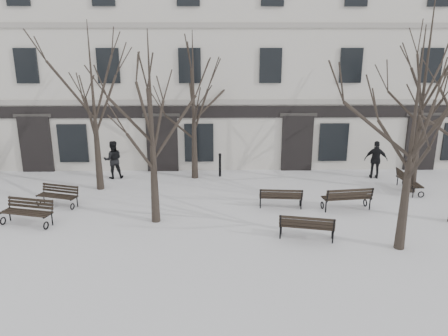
{
  "coord_description": "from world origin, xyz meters",
  "views": [
    {
      "loc": [
        -0.69,
        -14.14,
        6.55
      ],
      "look_at": [
        -0.39,
        3.0,
        1.57
      ],
      "focal_mm": 35.0,
      "sensor_mm": 36.0,
      "label": 1
    }
  ],
  "objects_px": {
    "tree_1": "(151,106)",
    "tree_2": "(415,116)",
    "bench_5": "(408,181)",
    "bench_0": "(28,211)",
    "bench_2": "(307,226)",
    "bench_1": "(281,197)",
    "bench_3": "(58,195)",
    "bench_4": "(347,197)"
  },
  "relations": [
    {
      "from": "bench_1",
      "to": "tree_2",
      "type": "bearing_deg",
      "value": 137.39
    },
    {
      "from": "bench_2",
      "to": "tree_1",
      "type": "bearing_deg",
      "value": -4.91
    },
    {
      "from": "bench_0",
      "to": "bench_1",
      "type": "bearing_deg",
      "value": 23.27
    },
    {
      "from": "tree_1",
      "to": "bench_5",
      "type": "xyz_separation_m",
      "value": [
        10.96,
        3.24,
        -3.87
      ]
    },
    {
      "from": "tree_1",
      "to": "bench_1",
      "type": "relative_size",
      "value": 3.92
    },
    {
      "from": "bench_4",
      "to": "bench_0",
      "type": "bearing_deg",
      "value": -1.78
    },
    {
      "from": "bench_4",
      "to": "bench_2",
      "type": "bearing_deg",
      "value": 43.72
    },
    {
      "from": "bench_1",
      "to": "bench_4",
      "type": "bearing_deg",
      "value": 178.59
    },
    {
      "from": "tree_2",
      "to": "bench_2",
      "type": "height_order",
      "value": "tree_2"
    },
    {
      "from": "tree_1",
      "to": "bench_1",
      "type": "distance_m",
      "value": 6.39
    },
    {
      "from": "bench_3",
      "to": "bench_5",
      "type": "height_order",
      "value": "bench_5"
    },
    {
      "from": "bench_5",
      "to": "bench_0",
      "type": "bearing_deg",
      "value": 102.4
    },
    {
      "from": "bench_0",
      "to": "bench_5",
      "type": "bearing_deg",
      "value": 26.81
    },
    {
      "from": "bench_0",
      "to": "bench_2",
      "type": "height_order",
      "value": "bench_0"
    },
    {
      "from": "tree_1",
      "to": "bench_3",
      "type": "xyz_separation_m",
      "value": [
        -4.24,
        1.71,
        -3.89
      ]
    },
    {
      "from": "bench_2",
      "to": "bench_4",
      "type": "relative_size",
      "value": 0.96
    },
    {
      "from": "tree_2",
      "to": "bench_5",
      "type": "distance_m",
      "value": 7.34
    },
    {
      "from": "tree_2",
      "to": "bench_0",
      "type": "relative_size",
      "value": 3.5
    },
    {
      "from": "tree_1",
      "to": "bench_3",
      "type": "relative_size",
      "value": 3.87
    },
    {
      "from": "bench_1",
      "to": "bench_5",
      "type": "xyz_separation_m",
      "value": [
        6.05,
        1.95,
        0.01
      ]
    },
    {
      "from": "tree_1",
      "to": "tree_2",
      "type": "relative_size",
      "value": 0.99
    },
    {
      "from": "bench_2",
      "to": "bench_1",
      "type": "bearing_deg",
      "value": -68.66
    },
    {
      "from": "tree_2",
      "to": "bench_2",
      "type": "xyz_separation_m",
      "value": [
        -2.93,
        0.7,
        -3.88
      ]
    },
    {
      "from": "bench_0",
      "to": "bench_5",
      "type": "relative_size",
      "value": 1.12
    },
    {
      "from": "bench_4",
      "to": "tree_1",
      "type": "bearing_deg",
      "value": 0.16
    },
    {
      "from": "bench_2",
      "to": "bench_5",
      "type": "bearing_deg",
      "value": -126.02
    },
    {
      "from": "tree_1",
      "to": "tree_2",
      "type": "xyz_separation_m",
      "value": [
        8.3,
        -2.39,
        0.03
      ]
    },
    {
      "from": "tree_1",
      "to": "bench_4",
      "type": "distance_m",
      "value": 8.51
    },
    {
      "from": "bench_1",
      "to": "bench_4",
      "type": "relative_size",
      "value": 0.88
    },
    {
      "from": "bench_0",
      "to": "bench_1",
      "type": "height_order",
      "value": "bench_0"
    },
    {
      "from": "bench_0",
      "to": "bench_1",
      "type": "relative_size",
      "value": 1.13
    },
    {
      "from": "bench_5",
      "to": "tree_1",
      "type": "bearing_deg",
      "value": 106.45
    },
    {
      "from": "tree_2",
      "to": "bench_1",
      "type": "distance_m",
      "value": 6.35
    },
    {
      "from": "bench_0",
      "to": "bench_2",
      "type": "relative_size",
      "value": 1.03
    },
    {
      "from": "bench_0",
      "to": "bench_3",
      "type": "height_order",
      "value": "bench_0"
    },
    {
      "from": "bench_5",
      "to": "bench_2",
      "type": "bearing_deg",
      "value": 131.39
    },
    {
      "from": "bench_1",
      "to": "bench_4",
      "type": "distance_m",
      "value": 2.65
    },
    {
      "from": "bench_3",
      "to": "tree_2",
      "type": "bearing_deg",
      "value": -0.64
    },
    {
      "from": "bench_2",
      "to": "bench_5",
      "type": "distance_m",
      "value": 7.46
    },
    {
      "from": "bench_3",
      "to": "bench_4",
      "type": "xyz_separation_m",
      "value": [
        11.78,
        -0.7,
        0.07
      ]
    },
    {
      "from": "bench_4",
      "to": "bench_3",
      "type": "bearing_deg",
      "value": -10.87
    },
    {
      "from": "tree_1",
      "to": "bench_5",
      "type": "bearing_deg",
      "value": 16.49
    }
  ]
}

